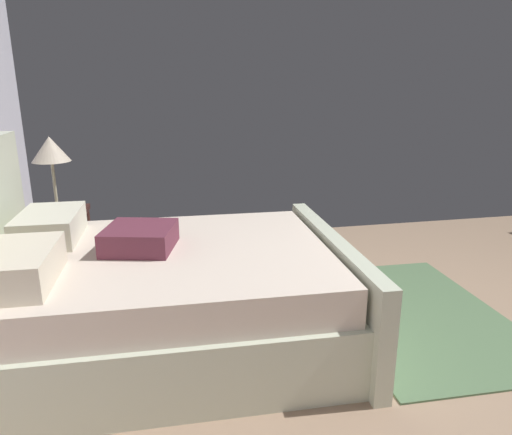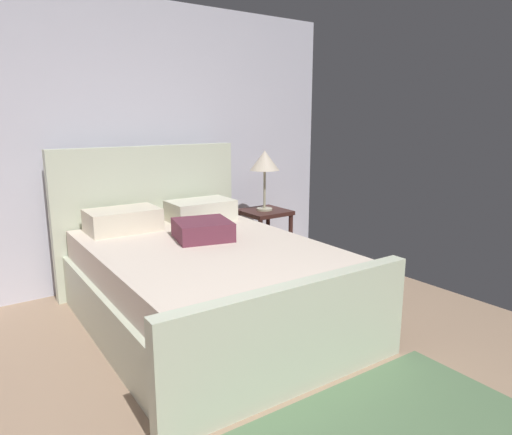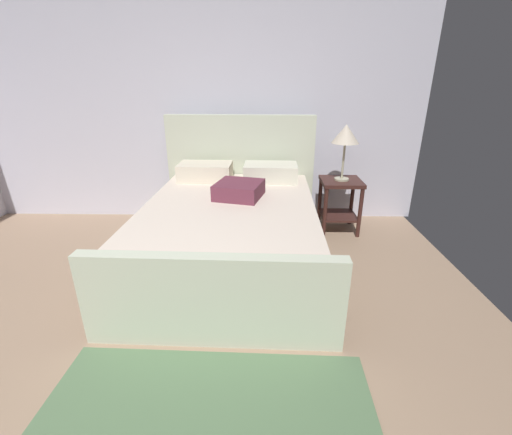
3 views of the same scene
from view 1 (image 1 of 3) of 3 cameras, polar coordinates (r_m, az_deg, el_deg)
name	(u,v)px [view 1 (image 1 of 3)]	position (r m, az deg, el deg)	size (l,w,h in m)	color
ground_plane	(470,351)	(3.31, 24.69, -14.56)	(5.16, 6.17, 0.02)	#A08167
bed	(156,292)	(2.99, -12.06, -8.88)	(1.74, 2.26, 1.27)	beige
nightstand_right	(61,235)	(4.13, -22.72, -1.95)	(0.44, 0.44, 0.60)	#3B1F1A
table_lamp_right	(51,151)	(3.99, -23.78, 7.39)	(0.29, 0.29, 0.60)	#B7B293
area_rug	(417,314)	(3.60, 19.07, -11.05)	(1.78, 1.16, 0.01)	#577651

